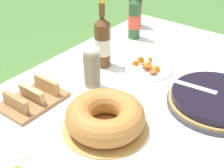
% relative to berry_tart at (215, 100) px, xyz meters
% --- Properties ---
extents(garden_table, '(1.88, 1.08, 0.67)m').
position_rel_berry_tart_xyz_m(garden_table, '(-0.23, 0.28, -0.08)').
color(garden_table, brown).
rests_on(garden_table, ground_plane).
extents(tablecloth, '(1.89, 1.09, 0.10)m').
position_rel_berry_tart_xyz_m(tablecloth, '(-0.23, 0.28, -0.04)').
color(tablecloth, white).
rests_on(tablecloth, garden_table).
extents(berry_tart, '(0.39, 0.39, 0.06)m').
position_rel_berry_tart_xyz_m(berry_tart, '(0.00, 0.00, 0.00)').
color(berry_tart, '#38383D').
rests_on(berry_tart, tablecloth).
extents(bundt_cake, '(0.32, 0.32, 0.10)m').
position_rel_berry_tart_xyz_m(bundt_cake, '(-0.38, 0.27, 0.02)').
color(bundt_cake, tan).
rests_on(bundt_cake, tablecloth).
extents(cup_stack, '(0.07, 0.07, 0.19)m').
position_rel_berry_tart_xyz_m(cup_stack, '(-0.19, 0.48, 0.07)').
color(cup_stack, beige).
rests_on(cup_stack, tablecloth).
extents(cider_bottle_green, '(0.07, 0.07, 0.32)m').
position_rel_berry_tart_xyz_m(cider_bottle_green, '(0.36, 0.64, 0.10)').
color(cider_bottle_green, '#2D562D').
rests_on(cider_bottle_green, tablecloth).
extents(cider_bottle_amber, '(0.08, 0.08, 0.33)m').
position_rel_berry_tart_xyz_m(cider_bottle_amber, '(-0.01, 0.57, 0.10)').
color(cider_bottle_amber, brown).
rests_on(cider_bottle_amber, tablecloth).
extents(juice_bottle_red, '(0.08, 0.08, 0.34)m').
position_rel_berry_tart_xyz_m(juice_bottle_red, '(0.51, 0.74, 0.10)').
color(juice_bottle_red, black).
rests_on(juice_bottle_red, tablecloth).
extents(snack_plate_right, '(0.24, 0.24, 0.06)m').
position_rel_berry_tart_xyz_m(snack_plate_right, '(0.09, 0.37, -0.02)').
color(snack_plate_right, white).
rests_on(snack_plate_right, tablecloth).
extents(bread_board, '(0.26, 0.18, 0.07)m').
position_rel_berry_tart_xyz_m(bread_board, '(-0.43, 0.60, -0.01)').
color(bread_board, olive).
rests_on(bread_board, tablecloth).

